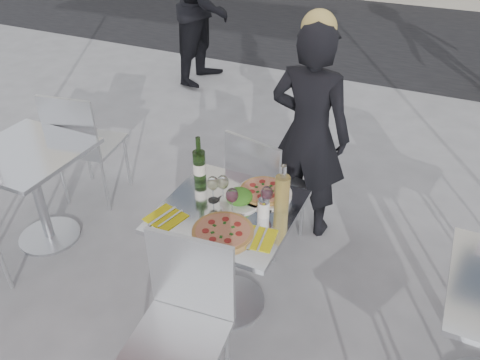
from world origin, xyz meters
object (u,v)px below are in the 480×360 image
at_px(woman_diner, 309,134).
at_px(pizza_near, 223,232).
at_px(napkin_left, 166,217).
at_px(side_table_left, 33,177).
at_px(wineglass_red_b, 267,194).
at_px(wineglass_white_a, 213,184).
at_px(salad_plate, 239,198).
at_px(pizza_far, 264,192).
at_px(wine_bottle, 199,165).
at_px(wineglass_red_a, 232,196).
at_px(sugar_shaker, 264,208).
at_px(chair_near, 183,316).
at_px(pedestrian_a, 206,4).
at_px(side_chair_lfar, 82,140).
at_px(napkin_right, 257,238).
at_px(chair_far, 261,183).
at_px(carafe, 282,193).
at_px(wineglass_white_b, 223,183).
at_px(main_table, 229,238).

relative_size(woman_diner, pizza_near, 4.91).
height_order(pizza_near, napkin_left, pizza_near).
relative_size(side_table_left, wineglass_red_b, 4.76).
xyz_separation_m(woman_diner, wineglass_white_a, (-0.26, -0.91, 0.08)).
bearing_deg(pizza_near, woman_diner, 85.71).
bearing_deg(wineglass_white_a, wineglass_red_b, 6.92).
relative_size(wineglass_red_b, napkin_left, 0.73).
bearing_deg(wineglass_red_b, salad_plate, -180.00).
distance_m(pizza_near, pizza_far, 0.41).
bearing_deg(wine_bottle, side_table_left, -171.82).
distance_m(wineglass_red_a, wineglass_red_b, 0.19).
relative_size(pizza_near, wineglass_red_b, 2.03).
xyz_separation_m(wine_bottle, sugar_shaker, (0.47, -0.15, -0.06)).
distance_m(chair_near, pizza_far, 0.85).
xyz_separation_m(woman_diner, wineglass_red_b, (0.04, -0.88, 0.08)).
bearing_deg(wineglass_red_a, pedestrian_a, 120.41).
xyz_separation_m(chair_near, pedestrian_a, (-1.97, 3.91, 0.39)).
bearing_deg(side_table_left, sugar_shaker, 0.84).
bearing_deg(pizza_near, side_chair_lfar, 155.73).
relative_size(wine_bottle, napkin_right, 1.47).
distance_m(side_table_left, napkin_right, 1.76).
xyz_separation_m(chair_far, napkin_left, (-0.23, -0.80, 0.21)).
relative_size(chair_near, wineglass_red_a, 6.02).
bearing_deg(carafe, wineglass_white_b, -174.05).
height_order(sugar_shaker, wineglass_red_b, wineglass_red_b).
distance_m(woman_diner, pizza_far, 0.74).
distance_m(pizza_near, wine_bottle, 0.51).
bearing_deg(salad_plate, side_chair_lfar, 164.05).
xyz_separation_m(napkin_left, napkin_right, (0.51, 0.05, 0.00)).
distance_m(carafe, wineglass_red_a, 0.27).
bearing_deg(wineglass_white_b, wineglass_red_b, 0.91).
relative_size(side_chair_lfar, wine_bottle, 3.27).
height_order(woman_diner, carafe, woman_diner).
distance_m(wineglass_white_a, wineglass_red_a, 0.16).
xyz_separation_m(wineglass_red_b, napkin_right, (0.04, -0.23, -0.11)).
bearing_deg(chair_far, wineglass_white_b, 99.93).
bearing_deg(wineglass_red_a, pizza_far, 68.99).
xyz_separation_m(main_table, woman_diner, (0.15, 0.95, 0.24)).
relative_size(salad_plate, sugar_shaker, 2.06).
distance_m(salad_plate, wineglass_red_b, 0.18).
bearing_deg(salad_plate, pizza_far, 56.93).
relative_size(chair_near, salad_plate, 4.31).
height_order(side_table_left, wineglass_red_b, wineglass_red_b).
bearing_deg(wine_bottle, napkin_right, -33.06).
bearing_deg(wineglass_red_b, wineglass_white_a, -173.08).
height_order(wine_bottle, napkin_right, wine_bottle).
xyz_separation_m(wine_bottle, wineglass_red_b, (0.47, -0.10, -0.00)).
bearing_deg(wineglass_red_b, pizza_near, -115.57).
xyz_separation_m(pizza_near, pizza_far, (0.06, 0.41, 0.00)).
bearing_deg(main_table, pedestrian_a, 120.14).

